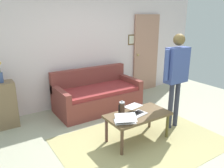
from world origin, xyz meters
The scene contains 12 objects.
ground_plane centered at (0.00, 0.00, 0.00)m, with size 7.68×7.68×0.00m, color #B0B097.
area_rug centered at (-0.04, 0.01, 0.00)m, with size 2.63×1.87×0.01m, color tan.
back_wall centered at (0.00, -2.20, 1.35)m, with size 7.04×0.11×2.70m.
interior_door centered at (-1.95, -2.11, 1.02)m, with size 0.82×0.09×2.05m.
couch centered at (-0.13, -1.63, 0.31)m, with size 1.84×0.91×0.88m.
coffee_table centered at (-0.04, -0.09, 0.42)m, with size 1.07×0.56×0.47m.
laptop_left centered at (-0.02, -0.12, 0.52)m, with size 0.34×0.35×0.12m.
laptop_center centered at (0.32, 0.04, 0.51)m, with size 0.40×0.37×0.14m.
french_press centered at (0.20, -0.21, 0.59)m, with size 0.11×0.09×0.25m.
side_shelf centered at (1.73, -1.81, 0.43)m, with size 0.42×0.32×0.87m.
flower_vase centered at (1.73, -1.81, 0.99)m, with size 0.11×0.11×0.41m.
person_standing centered at (-0.89, -0.10, 1.11)m, with size 0.60×0.20×1.73m.
Camera 1 is at (2.17, 2.52, 2.02)m, focal length 36.15 mm.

